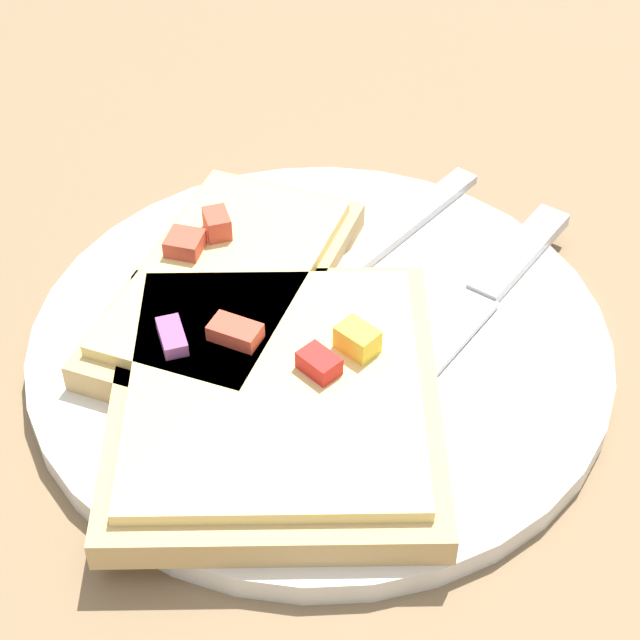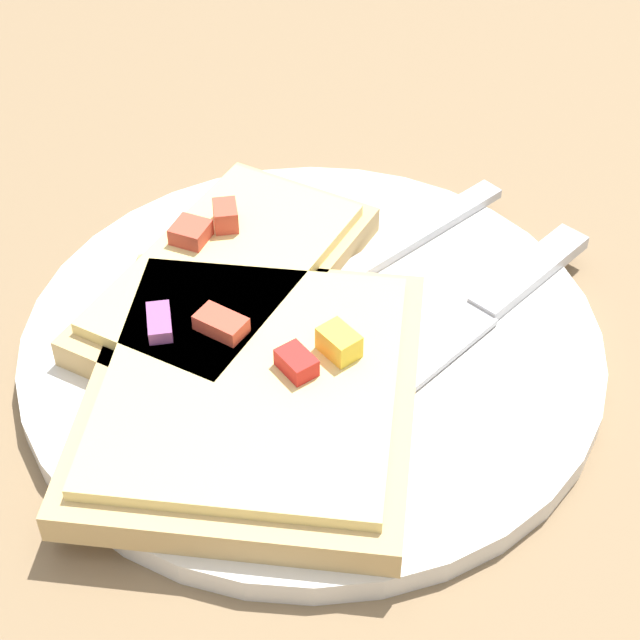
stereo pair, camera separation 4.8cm
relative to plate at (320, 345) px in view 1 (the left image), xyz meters
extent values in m
plane|color=#7F6647|center=(0.00, 0.00, -0.01)|extent=(4.00, 4.00, 0.00)
cylinder|color=silver|center=(0.00, 0.00, 0.00)|extent=(0.27, 0.27, 0.01)
cube|color=#B7B7BC|center=(-0.07, 0.05, 0.01)|extent=(0.09, 0.10, 0.01)
cube|color=#B7B7BC|center=(-0.01, -0.01, 0.01)|extent=(0.05, 0.05, 0.01)
cube|color=#B7B7BC|center=(0.00, -0.05, 0.01)|extent=(0.02, 0.02, 0.00)
cube|color=#B7B7BC|center=(0.01, -0.04, 0.01)|extent=(0.02, 0.02, 0.00)
cube|color=#B7B7BC|center=(0.02, -0.04, 0.01)|extent=(0.02, 0.02, 0.00)
cube|color=#B7B7BC|center=(0.02, -0.03, 0.01)|extent=(0.02, 0.02, 0.00)
cube|color=#B7B7BC|center=(-0.04, 0.11, 0.01)|extent=(0.07, 0.07, 0.01)
cube|color=#B7B7BC|center=(0.03, 0.03, 0.01)|extent=(0.10, 0.10, 0.00)
cube|color=tan|center=(0.04, -0.03, 0.01)|extent=(0.17, 0.16, 0.01)
cube|color=#E5CC7A|center=(0.04, -0.03, 0.02)|extent=(0.15, 0.14, 0.01)
cube|color=yellow|center=(0.03, 0.01, 0.03)|extent=(0.02, 0.02, 0.01)
cube|color=#D14733|center=(0.02, -0.04, 0.03)|extent=(0.02, 0.03, 0.01)
cube|color=red|center=(0.04, -0.01, 0.03)|extent=(0.02, 0.02, 0.01)
cube|color=tan|center=(-0.03, -0.04, 0.01)|extent=(0.18, 0.15, 0.01)
cube|color=#E5CC7A|center=(-0.03, -0.04, 0.02)|extent=(0.16, 0.13, 0.01)
cube|color=#934C8E|center=(0.01, -0.07, 0.03)|extent=(0.02, 0.01, 0.01)
cube|color=#D14733|center=(-0.06, -0.04, 0.03)|extent=(0.02, 0.01, 0.01)
cube|color=#D14733|center=(-0.05, -0.06, 0.03)|extent=(0.02, 0.02, 0.01)
sphere|color=tan|center=(-0.10, -0.03, 0.01)|extent=(0.01, 0.01, 0.01)
sphere|color=tan|center=(-0.08, -0.05, 0.01)|extent=(0.01, 0.01, 0.01)
camera|label=1|loc=(0.35, -0.05, 0.35)|focal=60.00mm
camera|label=2|loc=(0.35, 0.00, 0.35)|focal=60.00mm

